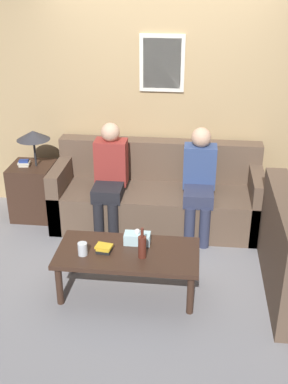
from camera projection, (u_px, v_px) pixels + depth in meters
name	position (u px, v px, depth m)	size (l,w,h in m)	color
ground_plane	(153.00, 244.00, 5.03)	(16.00, 16.00, 0.00)	gray
wall_back	(162.00, 99.00, 5.30)	(9.00, 0.08, 2.60)	tan
couch_main	(157.00, 197.00, 5.34)	(2.25, 0.81, 0.89)	brown
coffee_table	(128.00, 256.00, 4.17)	(1.23, 0.60, 0.41)	#382319
side_table_with_lamp	(34.00, 186.00, 5.45)	(0.47, 0.47, 1.03)	#382319
wine_bottle	(142.00, 246.00, 4.02)	(0.07, 0.07, 0.28)	#562319
drinking_glass	(83.00, 249.00, 4.08)	(0.08, 0.08, 0.11)	silver
book_stack	(104.00, 248.00, 4.13)	(0.15, 0.12, 0.06)	black
tissue_box	(137.00, 238.00, 4.24)	(0.23, 0.12, 0.15)	silver
person_left	(110.00, 174.00, 5.09)	(0.34, 0.57, 1.17)	black
person_right	(199.00, 179.00, 5.01)	(0.34, 0.59, 1.14)	#2D334C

